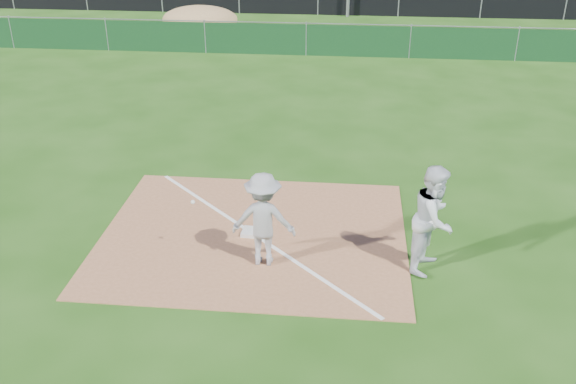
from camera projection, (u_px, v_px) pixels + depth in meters
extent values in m
plane|color=#1D470F|center=(295.00, 95.00, 20.77)|extent=(90.00, 90.00, 0.00)
cube|color=#985F3D|center=(254.00, 235.00, 12.76)|extent=(6.00, 5.00, 0.02)
cube|color=white|center=(254.00, 234.00, 12.75)|extent=(5.01, 5.01, 0.01)
cube|color=#0E3316|center=(306.00, 40.00, 24.95)|extent=(44.00, 0.05, 1.20)
ellipsoid|color=#A37D4E|center=(200.00, 19.00, 28.51)|extent=(3.38, 2.60, 1.17)
cube|color=silver|center=(251.00, 232.00, 12.76)|extent=(0.39, 0.39, 0.08)
imported|color=#A5A5A7|center=(263.00, 219.00, 11.47)|extent=(1.15, 0.66, 1.79)
sphere|color=white|center=(193.00, 202.00, 11.54)|extent=(0.08, 0.08, 0.08)
imported|color=silver|center=(434.00, 219.00, 11.30)|extent=(1.08, 1.20, 2.01)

